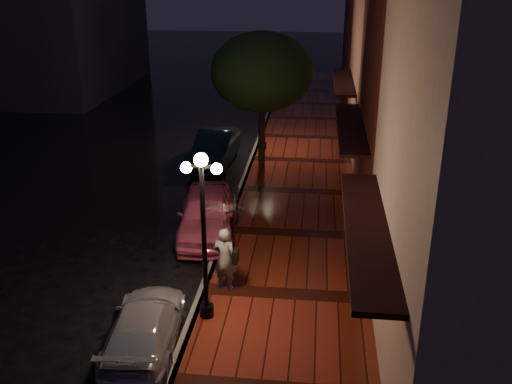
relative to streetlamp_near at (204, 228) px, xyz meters
The scene contains 14 objects.
ground 5.65m from the streetlamp_near, 94.00° to the left, with size 120.00×120.00×0.00m, color black.
sidewalk 5.91m from the streetlamp_near, 69.19° to the left, with size 4.50×60.00×0.15m, color #44170C.
curb 5.61m from the streetlamp_near, 94.00° to the left, with size 0.25×60.00×0.15m, color #595451.
storefront_mid 10.08m from the streetlamp_near, 46.47° to the left, with size 5.00×8.00×11.00m, color #511914.
storefront_far 16.52m from the streetlamp_near, 66.09° to the left, with size 5.00×8.00×9.00m, color #8C5951.
storefront_extra 25.98m from the streetlamp_near, 75.10° to the left, with size 5.00×12.00×10.00m, color #511914.
streetlamp_near is the anchor object (origin of this frame).
streetlamp_far 14.00m from the streetlamp_near, 90.00° to the left, with size 0.96×0.36×4.31m.
street_tree 11.12m from the streetlamp_near, 88.65° to the left, with size 4.16×4.16×5.80m.
pink_car 5.30m from the streetlamp_near, 101.02° to the left, with size 1.79×4.44×1.51m, color #D9597D.
navy_car 12.29m from the streetlamp_near, 99.18° to the left, with size 1.57×4.50×1.48m, color black.
silver_car 2.66m from the streetlamp_near, 135.77° to the right, with size 1.57×3.86×1.12m, color #A5A6AD.
woman_with_umbrella 1.59m from the streetlamp_near, 79.46° to the left, with size 1.04×1.06×2.51m.
parking_meter 5.60m from the streetlamp_near, 90.02° to the left, with size 0.14×0.12×1.39m.
Camera 1 is at (2.95, -16.97, 8.44)m, focal length 40.00 mm.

